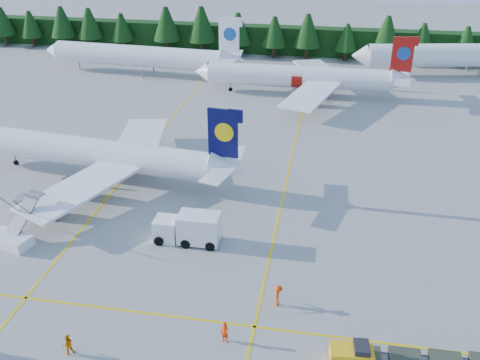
% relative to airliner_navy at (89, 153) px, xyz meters
% --- Properties ---
extents(ground, '(320.00, 320.00, 0.00)m').
position_rel_airliner_navy_xyz_m(ground, '(18.10, -16.89, -3.18)').
color(ground, '#9A9B96').
rests_on(ground, ground).
extents(taxi_stripe_a, '(0.25, 120.00, 0.01)m').
position_rel_airliner_navy_xyz_m(taxi_stripe_a, '(4.10, 3.11, -3.18)').
color(taxi_stripe_a, yellow).
rests_on(taxi_stripe_a, ground).
extents(taxi_stripe_b, '(0.25, 120.00, 0.01)m').
position_rel_airliner_navy_xyz_m(taxi_stripe_b, '(24.10, 3.11, -3.18)').
color(taxi_stripe_b, yellow).
rests_on(taxi_stripe_b, ground).
extents(taxi_stripe_cross, '(80.00, 0.25, 0.01)m').
position_rel_airliner_navy_xyz_m(taxi_stripe_cross, '(18.10, -22.89, -3.18)').
color(taxi_stripe_cross, yellow).
rests_on(taxi_stripe_cross, ground).
extents(treeline_hedge, '(220.00, 4.00, 6.00)m').
position_rel_airliner_navy_xyz_m(treeline_hedge, '(18.10, 65.11, -0.18)').
color(treeline_hedge, black).
rests_on(treeline_hedge, ground).
extents(airliner_navy, '(36.39, 29.80, 10.59)m').
position_rel_airliner_navy_xyz_m(airliner_navy, '(0.00, 0.00, 0.00)').
color(airliner_navy, white).
rests_on(airliner_navy, ground).
extents(airliner_red, '(37.31, 30.73, 10.86)m').
position_rel_airliner_navy_xyz_m(airliner_red, '(21.90, 36.34, 0.08)').
color(airliner_red, white).
rests_on(airliner_red, ground).
extents(airliner_far_left, '(40.68, 6.77, 11.82)m').
position_rel_airliner_navy_xyz_m(airliner_far_left, '(-10.65, 43.81, 0.52)').
color(airliner_far_left, white).
rests_on(airliner_far_left, ground).
extents(airliner_far_right, '(44.23, 12.12, 12.98)m').
position_rel_airliner_navy_xyz_m(airliner_far_right, '(52.27, 54.02, 0.88)').
color(airliner_far_right, white).
rests_on(airliner_far_right, ground).
extents(airstairs, '(4.69, 6.37, 3.85)m').
position_rel_airliner_navy_xyz_m(airstairs, '(-1.47, -15.37, -2.35)').
color(airstairs, white).
rests_on(airstairs, ground).
extents(service_truck, '(6.60, 2.52, 3.18)m').
position_rel_airliner_navy_xyz_m(service_truck, '(15.61, -11.94, -1.61)').
color(service_truck, white).
rests_on(service_truck, ground).
extents(baggage_tug, '(3.28, 1.98, 1.68)m').
position_rel_airliner_navy_xyz_m(baggage_tug, '(31.76, -25.34, -2.36)').
color(baggage_tug, '#FAB70D').
rests_on(baggage_tug, ground).
extents(dolly_train, '(11.20, 2.23, 0.14)m').
position_rel_airliner_navy_xyz_m(dolly_train, '(37.13, -24.19, -2.74)').
color(dolly_train, '#383D2C').
rests_on(dolly_train, ground).
extents(uld_pair, '(5.37, 2.20, 1.75)m').
position_rel_airliner_navy_xyz_m(uld_pair, '(-1.72, -9.88, -2.00)').
color(uld_pair, '#383D2C').
rests_on(uld_pair, ground).
extents(crew_a, '(0.75, 0.58, 1.84)m').
position_rel_airliner_navy_xyz_m(crew_a, '(22.07, -24.85, -2.27)').
color(crew_a, '#FF3405').
rests_on(crew_a, ground).
extents(crew_b, '(1.08, 1.03, 1.76)m').
position_rel_airliner_navy_xyz_m(crew_b, '(10.71, -28.16, -2.30)').
color(crew_b, orange).
rests_on(crew_b, ground).
extents(crew_c, '(0.66, 0.89, 1.99)m').
position_rel_airliner_navy_xyz_m(crew_c, '(25.63, -19.94, -2.19)').
color(crew_c, '#E04204').
rests_on(crew_c, ground).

